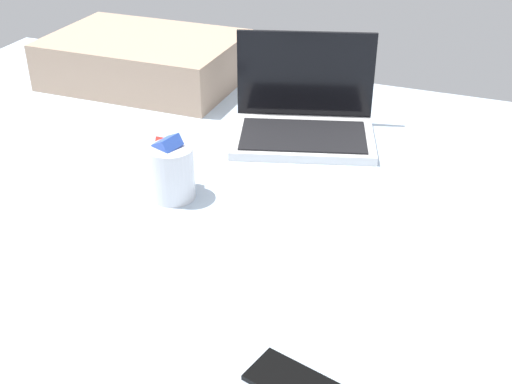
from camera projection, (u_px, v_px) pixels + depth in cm
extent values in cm
cube|color=silver|center=(165.00, 211.00, 146.12)|extent=(180.00, 140.00, 18.00)
cube|color=silver|center=(303.00, 137.00, 155.68)|extent=(38.24, 31.56, 2.00)
cube|color=black|center=(303.00, 135.00, 153.78)|extent=(32.68, 24.66, 0.40)
cube|color=black|center=(305.00, 74.00, 159.32)|extent=(31.88, 10.50, 21.00)
cylinder|color=silver|center=(172.00, 173.00, 131.26)|extent=(9.00, 9.00, 11.00)
cube|color=red|center=(174.00, 181.00, 132.36)|extent=(6.61, 6.59, 4.10)
cube|color=blue|center=(165.00, 171.00, 130.72)|extent=(6.36, 6.99, 4.62)
cube|color=red|center=(169.00, 153.00, 131.55)|extent=(8.22, 8.22, 5.36)
cube|color=blue|center=(168.00, 145.00, 128.99)|extent=(6.17, 5.87, 4.62)
cube|color=tan|center=(145.00, 60.00, 186.52)|extent=(52.00, 36.00, 13.00)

